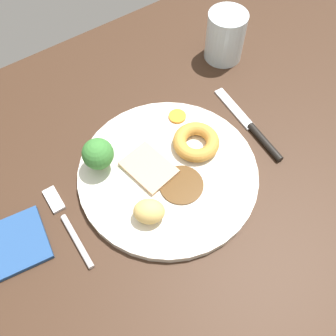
# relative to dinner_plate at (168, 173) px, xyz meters

# --- Properties ---
(dining_table) EXTENTS (1.20, 0.84, 0.04)m
(dining_table) POSITION_rel_dinner_plate_xyz_m (-0.02, -0.03, -0.02)
(dining_table) COLOR #382316
(dining_table) RESTS_ON ground
(dinner_plate) EXTENTS (0.29, 0.29, 0.01)m
(dinner_plate) POSITION_rel_dinner_plate_xyz_m (0.00, 0.00, 0.00)
(dinner_plate) COLOR silver
(dinner_plate) RESTS_ON dining_table
(gravy_pool) EXTENTS (0.07, 0.07, 0.00)m
(gravy_pool) POSITION_rel_dinner_plate_xyz_m (0.00, -0.03, 0.01)
(gravy_pool) COLOR #563819
(gravy_pool) RESTS_ON dinner_plate
(meat_slice_main) EXTENTS (0.07, 0.09, 0.01)m
(meat_slice_main) POSITION_rel_dinner_plate_xyz_m (-0.02, 0.02, 0.01)
(meat_slice_main) COLOR tan
(meat_slice_main) RESTS_ON dinner_plate
(yorkshire_pudding) EXTENTS (0.08, 0.08, 0.02)m
(yorkshire_pudding) POSITION_rel_dinner_plate_xyz_m (0.07, 0.01, 0.02)
(yorkshire_pudding) COLOR #C68938
(yorkshire_pudding) RESTS_ON dinner_plate
(roast_potato_left) EXTENTS (0.06, 0.06, 0.04)m
(roast_potato_left) POSITION_rel_dinner_plate_xyz_m (-0.07, -0.05, 0.02)
(roast_potato_left) COLOR #D8B260
(roast_potato_left) RESTS_ON dinner_plate
(carrot_coin_front) EXTENTS (0.03, 0.03, 0.00)m
(carrot_coin_front) POSITION_rel_dinner_plate_xyz_m (0.08, 0.08, 0.01)
(carrot_coin_front) COLOR orange
(carrot_coin_front) RESTS_ON dinner_plate
(broccoli_floret) EXTENTS (0.05, 0.05, 0.06)m
(broccoli_floret) POSITION_rel_dinner_plate_xyz_m (-0.08, 0.07, 0.04)
(broccoli_floret) COLOR #8CB766
(broccoli_floret) RESTS_ON dinner_plate
(fork) EXTENTS (0.02, 0.15, 0.01)m
(fork) POSITION_rel_dinner_plate_xyz_m (-0.18, 0.02, -0.00)
(fork) COLOR silver
(fork) RESTS_ON dining_table
(knife) EXTENTS (0.03, 0.19, 0.01)m
(knife) POSITION_rel_dinner_plate_xyz_m (0.18, -0.01, -0.00)
(knife) COLOR black
(knife) RESTS_ON dining_table
(water_glass) EXTENTS (0.07, 0.07, 0.10)m
(water_glass) POSITION_rel_dinner_plate_xyz_m (0.25, 0.17, 0.04)
(water_glass) COLOR silver
(water_glass) RESTS_ON dining_table
(folded_napkin) EXTENTS (0.12, 0.10, 0.01)m
(folded_napkin) POSITION_rel_dinner_plate_xyz_m (-0.26, 0.03, -0.00)
(folded_napkin) COLOR navy
(folded_napkin) RESTS_ON dining_table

